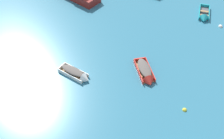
% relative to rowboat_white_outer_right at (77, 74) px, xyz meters
% --- Properties ---
extents(rowboat_white_outer_right, '(2.86, 2.11, 0.84)m').
position_rel_rowboat_white_outer_right_xyz_m(rowboat_white_outer_right, '(0.00, 0.00, 0.00)').
color(rowboat_white_outer_right, '#99754C').
rests_on(rowboat_white_outer_right, ground_plane).
extents(rowboat_turquoise_far_back, '(1.39, 2.98, 0.89)m').
position_rel_rowboat_white_outer_right_xyz_m(rowboat_turquoise_far_back, '(10.94, 9.05, -0.09)').
color(rowboat_turquoise_far_back, '#4C4C51').
rests_on(rowboat_turquoise_far_back, ground_plane).
extents(rowboat_red_outer_left, '(1.86, 3.16, 0.95)m').
position_rel_rowboat_white_outer_right_xyz_m(rowboat_red_outer_left, '(5.37, 0.54, 0.01)').
color(rowboat_red_outer_left, '#99754C').
rests_on(rowboat_red_outer_left, ground_plane).
extents(mooring_buoy_between_boats_left, '(0.32, 0.32, 0.32)m').
position_rel_rowboat_white_outer_right_xyz_m(mooring_buoy_between_boats_left, '(8.14, -2.58, -0.25)').
color(mooring_buoy_between_boats_left, yellow).
rests_on(mooring_buoy_between_boats_left, ground_plane).
extents(mooring_buoy_trailing, '(0.38, 0.38, 0.38)m').
position_rel_rowboat_white_outer_right_xyz_m(mooring_buoy_trailing, '(12.35, 7.75, -0.25)').
color(mooring_buoy_trailing, silver).
rests_on(mooring_buoy_trailing, ground_plane).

